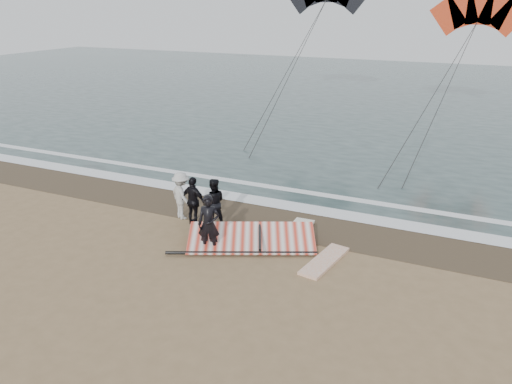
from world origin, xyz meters
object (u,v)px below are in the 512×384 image
board_white (325,261)px  sail_rig (252,238)px  board_cream (294,234)px  man_main (209,224)px

board_white → sail_rig: sail_rig is taller
board_cream → sail_rig: sail_rig is taller
board_cream → sail_rig: 1.60m
man_main → board_white: man_main is taller
man_main → board_cream: man_main is taller
board_cream → sail_rig: (-1.10, -1.15, 0.14)m
sail_rig → board_white: bearing=-4.7°
man_main → board_cream: bearing=30.0°
board_white → man_main: bearing=-156.8°
man_main → board_white: (3.62, 0.85, -0.93)m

